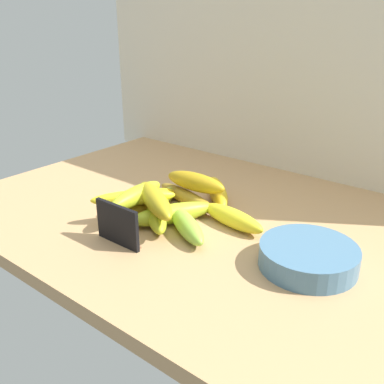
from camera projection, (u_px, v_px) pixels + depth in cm
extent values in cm
cube|color=tan|center=(198.00, 219.00, 99.64)|extent=(110.00, 76.00, 3.00)
cube|color=beige|center=(289.00, 54.00, 114.74)|extent=(130.00, 2.00, 70.00)
cube|color=black|center=(117.00, 225.00, 84.38)|extent=(11.00, 0.80, 8.40)
cube|color=#8B6446|center=(122.00, 241.00, 86.46)|extent=(9.90, 1.20, 0.60)
cylinder|color=teal|center=(308.00, 257.00, 77.41)|extent=(17.61, 17.61, 4.20)
ellipsoid|color=#B17F17|center=(139.00, 211.00, 94.99)|extent=(7.95, 16.12, 4.03)
ellipsoid|color=#BCCB26|center=(156.00, 216.00, 92.71)|extent=(14.24, 12.58, 3.98)
ellipsoid|color=#A9C028|center=(172.00, 214.00, 93.54)|extent=(12.86, 18.97, 4.32)
ellipsoid|color=yellow|center=(233.00, 218.00, 92.01)|extent=(16.81, 6.54, 4.05)
ellipsoid|color=yellow|center=(217.00, 192.00, 105.01)|extent=(15.39, 15.56, 4.08)
ellipsoid|color=#8BBD3B|center=(187.00, 226.00, 88.63)|extent=(16.05, 11.93, 4.14)
ellipsoid|color=yellow|center=(142.00, 200.00, 100.19)|extent=(9.55, 18.29, 4.32)
ellipsoid|color=#A9BC38|center=(160.00, 199.00, 101.78)|extent=(6.42, 16.60, 3.43)
ellipsoid|color=#A27F22|center=(187.00, 198.00, 102.71)|extent=(21.09, 8.06, 3.44)
ellipsoid|color=#B38C16|center=(195.00, 182.00, 101.31)|extent=(16.08, 5.13, 4.38)
ellipsoid|color=yellow|center=(133.00, 198.00, 92.76)|extent=(14.28, 15.84, 3.25)
ellipsoid|color=#B0C023|center=(136.00, 195.00, 93.13)|extent=(5.42, 16.36, 3.92)
ellipsoid|color=gold|center=(155.00, 200.00, 90.42)|extent=(18.54, 13.29, 4.39)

